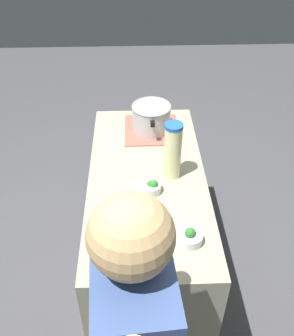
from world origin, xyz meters
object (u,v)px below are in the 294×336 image
cooking_pot (151,117)px  broccoli_bowl_back (190,237)px  broccoli_bowl_front (151,187)px  broccoli_bowl_center (153,215)px  lemonade_pitcher (173,151)px  mason_jar (111,236)px

cooking_pot → broccoli_bowl_back: (0.88, 0.13, -0.06)m
broccoli_bowl_front → broccoli_bowl_back: bearing=24.8°
broccoli_bowl_front → broccoli_bowl_center: bearing=0.2°
lemonade_pitcher → mason_jar: lemonade_pitcher is taller
cooking_pot → broccoli_bowl_front: bearing=-2.9°
cooking_pot → mason_jar: cooking_pot is taller
cooking_pot → broccoli_bowl_center: bearing=-2.1°
lemonade_pitcher → mason_jar: (0.46, -0.30, -0.10)m
broccoli_bowl_center → lemonade_pitcher: bearing=160.6°
cooking_pot → mason_jar: bearing=-13.5°
mason_jar → broccoli_bowl_back: bearing=91.2°
mason_jar → broccoli_bowl_front: mason_jar is taller
broccoli_bowl_back → broccoli_bowl_front: bearing=-155.2°
broccoli_bowl_center → broccoli_bowl_back: 0.20m
lemonade_pitcher → broccoli_bowl_front: lemonade_pitcher is taller
cooking_pot → broccoli_bowl_back: bearing=8.1°
cooking_pot → broccoli_bowl_front: (0.55, -0.03, -0.06)m
lemonade_pitcher → cooking_pot: bearing=-168.7°
lemonade_pitcher → broccoli_bowl_front: (0.12, -0.11, -0.13)m
cooking_pot → broccoli_bowl_front: 0.55m
lemonade_pitcher → mason_jar: size_ratio=2.57×
broccoli_bowl_back → mason_jar: bearing=-88.8°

